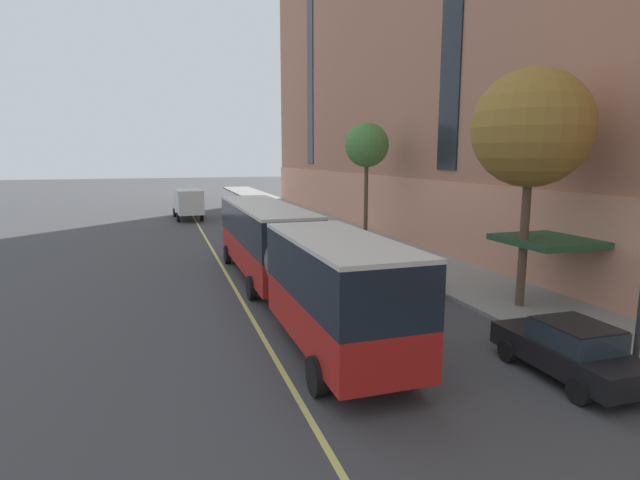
# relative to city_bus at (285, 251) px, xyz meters

# --- Properties ---
(ground_plane) EXTENTS (260.00, 260.00, 0.00)m
(ground_plane) POSITION_rel_city_bus_xyz_m (0.09, -7.45, -2.09)
(ground_plane) COLOR #424244
(sidewalk) EXTENTS (4.71, 160.00, 0.15)m
(sidewalk) POSITION_rel_city_bus_xyz_m (8.92, -4.45, -2.02)
(sidewalk) COLOR gray
(sidewalk) RESTS_ON ground
(city_bus) EXTENTS (2.94, 19.60, 3.60)m
(city_bus) POSITION_rel_city_bus_xyz_m (0.00, 0.00, 0.00)
(city_bus) COLOR red
(city_bus) RESTS_ON ground
(parked_car_navy_0) EXTENTS (2.13, 4.28, 1.56)m
(parked_car_navy_0) POSITION_rel_city_bus_xyz_m (5.33, 23.22, -1.31)
(parked_car_navy_0) COLOR navy
(parked_car_navy_0) RESTS_ON ground
(parked_car_black_1) EXTENTS (2.00, 4.25, 1.56)m
(parked_car_black_1) POSITION_rel_city_bus_xyz_m (5.50, -9.30, -1.31)
(parked_car_black_1) COLOR black
(parked_car_black_1) RESTS_ON ground
(parked_car_white_3) EXTENTS (2.03, 4.59, 1.56)m
(parked_car_white_3) POSITION_rel_city_bus_xyz_m (5.46, 11.73, -1.31)
(parked_car_white_3) COLOR silver
(parked_car_white_3) RESTS_ON ground
(parked_car_silver_4) EXTENTS (2.07, 4.81, 1.56)m
(parked_car_silver_4) POSITION_rel_city_bus_xyz_m (5.25, 0.64, -1.31)
(parked_car_silver_4) COLOR #B7B7BC
(parked_car_silver_4) RESTS_ON ground
(box_truck) EXTENTS (2.58, 6.61, 2.84)m
(box_truck) POSITION_rel_city_bus_xyz_m (-2.26, 28.52, -0.46)
(box_truck) COLOR silver
(box_truck) RESTS_ON ground
(street_tree_mid_block) EXTENTS (4.33, 4.33, 8.89)m
(street_tree_mid_block) POSITION_rel_city_bus_xyz_m (8.40, -3.85, 4.75)
(street_tree_mid_block) COLOR brown
(street_tree_mid_block) RESTS_ON sidewalk
(street_tree_far_uptown) EXTENTS (2.90, 2.90, 7.88)m
(street_tree_far_uptown) POSITION_rel_city_bus_xyz_m (8.40, 11.48, 4.43)
(street_tree_far_uptown) COLOR brown
(street_tree_far_uptown) RESTS_ON sidewalk
(lane_centerline) EXTENTS (0.16, 140.00, 0.01)m
(lane_centerline) POSITION_rel_city_bus_xyz_m (-1.70, -4.45, -2.09)
(lane_centerline) COLOR #E0D66B
(lane_centerline) RESTS_ON ground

